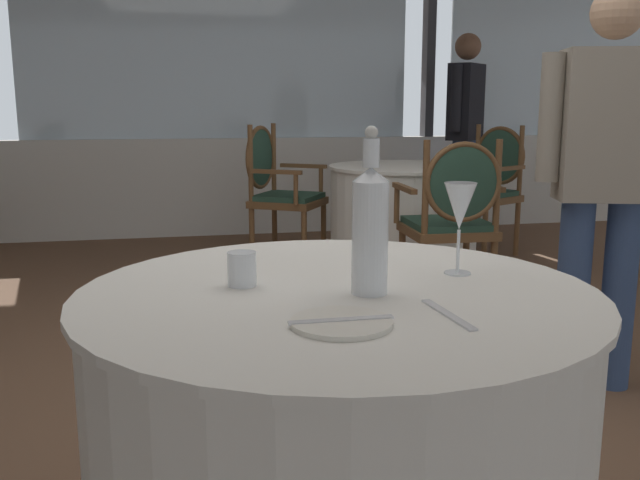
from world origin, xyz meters
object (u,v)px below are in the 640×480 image
Objects in this scene: dining_chair_2_0 at (276,183)px; dining_chair_2_2 at (489,180)px; dining_chair_2_1 at (453,212)px; diner_person_1 at (605,169)px; diner_person_0 at (465,123)px; water_bottle at (372,227)px; water_tumbler at (242,269)px; wine_glass at (460,208)px; side_plate at (341,323)px.

dining_chair_2_2 is at bearing 29.97° from dining_chair_2_0.
diner_person_1 is (0.15, -1.12, 0.33)m from dining_chair_2_1.
diner_person_0 is (0.08, 0.67, 0.41)m from dining_chair_2_2.
diner_person_1 is (-0.71, -2.51, 0.32)m from dining_chair_2_2.
water_bottle is 0.23× the size of diner_person_1.
dining_chair_2_1 is 1.18m from diner_person_1.
water_tumbler is 0.08× the size of dining_chair_2_1.
dining_chair_2_2 is (1.69, 3.39, -0.32)m from wine_glass.
side_plate is 0.19× the size of dining_chair_2_0.
water_bottle is (0.12, 0.20, 0.14)m from side_plate.
dining_chair_2_0 is (0.05, 3.45, -0.31)m from wine_glass.
water_bottle is 0.38× the size of dining_chair_2_1.
dining_chair_2_1 is at bearing -155.29° from diner_person_1.
dining_chair_2_1 reaches higher than wine_glass.
diner_person_0 is (1.76, 4.06, 0.09)m from wine_glass.
side_plate is 0.52m from wine_glass.
diner_person_0 is at bearing -22.72° from dining_chair_2_1.
water_bottle is 0.31m from water_tumbler.
water_bottle is 4.65m from diner_person_0.
dining_chair_2_0 is at bearing -115.50° from diner_person_0.
dining_chair_2_2 is 0.57× the size of diner_person_0.
diner_person_0 reaches higher than dining_chair_2_0.
diner_person_1 reaches higher than dining_chair_2_2.
dining_chair_2_2 is at bearing 61.10° from water_bottle.
wine_glass is at bearing 159.47° from dining_chair_2_1.
wine_glass is 3.80m from dining_chair_2_2.
dining_chair_2_2 is at bearing -51.65° from diner_person_0.
water_tumbler is (-0.27, 0.12, -0.11)m from water_bottle.
diner_person_1 reaches higher than side_plate.
side_plate is at bearing -71.13° from diner_person_0.
water_tumbler is 3.51m from dining_chair_2_0.
water_bottle reaches higher than wine_glass.
diner_person_1 is at bearing 42.03° from side_plate.
wine_glass is 0.14× the size of diner_person_1.
side_plate is 0.53× the size of water_bottle.
water_bottle reaches higher than side_plate.
water_bottle is at bearing 155.01° from dining_chair_2_1.
dining_chair_2_1 is at bearing 56.19° from water_tumbler.
dining_chair_2_2 is (2.21, 3.40, -0.20)m from water_tumbler.
diner_person_0 reaches higher than water_tumbler.
dining_chair_2_0 is 1.64m from dining_chair_2_2.
dining_chair_2_2 is (0.86, 1.39, 0.01)m from dining_chair_2_1.
diner_person_0 reaches higher than dining_chair_2_1.
wine_glass is 0.23× the size of dining_chair_2_1.
dining_chair_2_1 is (0.83, 2.01, -0.33)m from wine_glass.
side_plate is 2.46× the size of water_tumbler.
side_plate is 3.80m from dining_chair_2_0.
diner_person_1 is at bearing -59.11° from diner_person_0.
dining_chair_2_0 is (0.57, 3.45, -0.19)m from water_tumbler.
wine_glass is (0.25, 0.13, 0.01)m from water_bottle.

